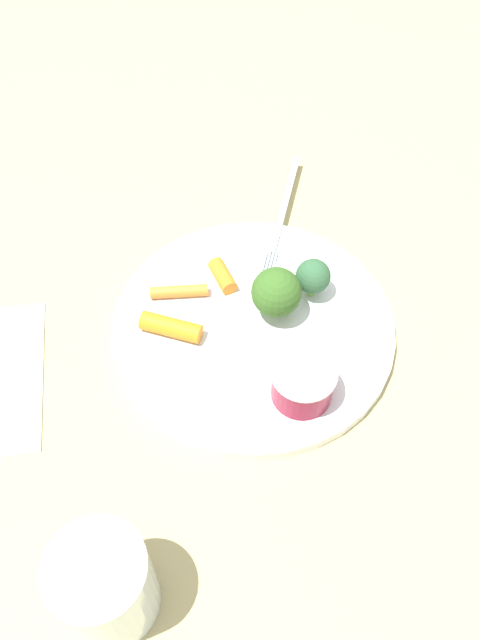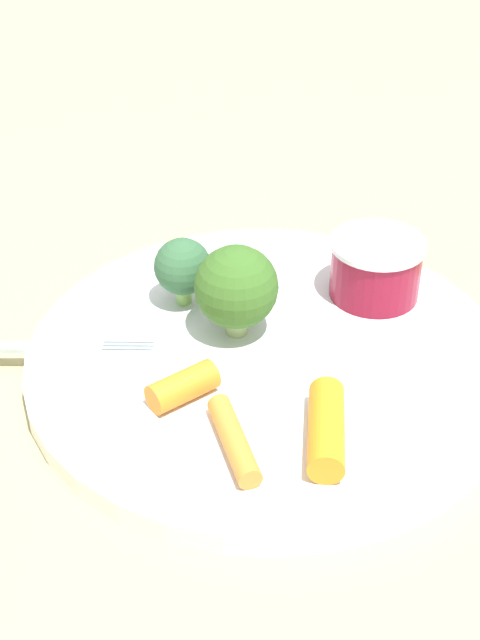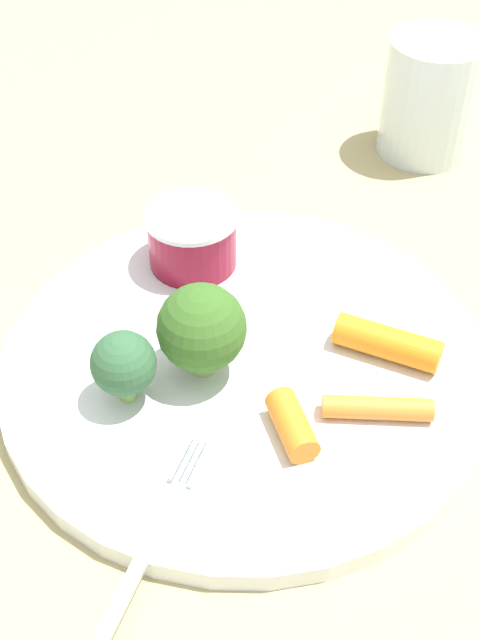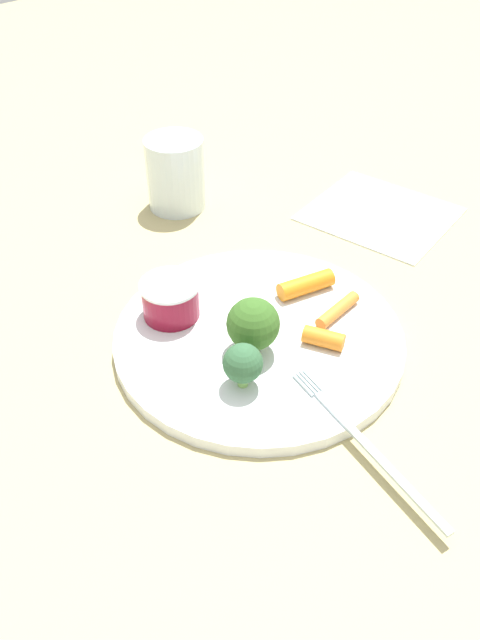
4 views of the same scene
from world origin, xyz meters
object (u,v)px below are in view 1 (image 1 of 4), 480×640
object	(u,v)px
plate	(253,327)
fork	(282,213)
carrot_stick_1	(179,291)
carrot_stick_2	(171,327)
broccoli_floret_1	(276,293)
carrot_stick_0	(223,276)
broccoli_floret_0	(313,276)
drinking_glass	(105,585)
sauce_cup	(303,383)

from	to	relation	value
plate	fork	distance (m)	0.15
carrot_stick_1	carrot_stick_2	size ratio (longest dim) A/B	0.97
broccoli_floret_1	carrot_stick_1	distance (m)	0.10
carrot_stick_0	fork	xyz separation A→B (m)	(0.06, 0.09, -0.01)
fork	plate	bearing A→B (deg)	-103.27
broccoli_floret_0	carrot_stick_1	xyz separation A→B (m)	(-0.13, -0.00, -0.02)
broccoli_floret_0	plate	bearing A→B (deg)	-147.16
broccoli_floret_0	carrot_stick_1	world-z (taller)	broccoli_floret_0
fork	drinking_glass	distance (m)	0.41
carrot_stick_0	drinking_glass	size ratio (longest dim) A/B	0.43
carrot_stick_0	carrot_stick_1	xyz separation A→B (m)	(-0.04, -0.02, -0.00)
broccoli_floret_1	drinking_glass	size ratio (longest dim) A/B	0.63
carrot_stick_2	broccoli_floret_1	bearing A→B (deg)	13.19
plate	carrot_stick_0	bearing A→B (deg)	119.21
plate	drinking_glass	world-z (taller)	drinking_glass
drinking_glass	fork	bearing A→B (deg)	70.01
broccoli_floret_0	broccoli_floret_1	xyz separation A→B (m)	(-0.04, -0.02, 0.01)
broccoli_floret_1	carrot_stick_1	world-z (taller)	broccoli_floret_1
plate	carrot_stick_1	distance (m)	0.08
drinking_glass	plate	bearing A→B (deg)	66.23
carrot_stick_2	drinking_glass	bearing A→B (deg)	-97.44
carrot_stick_2	carrot_stick_0	bearing A→B (deg)	52.81
broccoli_floret_1	carrot_stick_0	size ratio (longest dim) A/B	1.47
carrot_stick_1	fork	bearing A→B (deg)	46.32
broccoli_floret_1	fork	bearing A→B (deg)	84.29
plate	broccoli_floret_0	xyz separation A→B (m)	(0.06, 0.04, 0.03)
plate	carrot_stick_1	xyz separation A→B (m)	(-0.07, 0.03, 0.01)
sauce_cup	carrot_stick_2	xyz separation A→B (m)	(-0.12, 0.07, -0.01)
plate	sauce_cup	bearing A→B (deg)	-62.01
fork	drinking_glass	size ratio (longest dim) A/B	2.06
broccoli_floret_1	drinking_glass	bearing A→B (deg)	-116.58
plate	carrot_stick_2	bearing A→B (deg)	-172.60
plate	sauce_cup	world-z (taller)	sauce_cup
sauce_cup	drinking_glass	size ratio (longest dim) A/B	0.65
broccoli_floret_0	carrot_stick_2	distance (m)	0.14
plate	broccoli_floret_1	xyz separation A→B (m)	(0.02, 0.01, 0.04)
carrot_stick_0	carrot_stick_2	world-z (taller)	carrot_stick_2
carrot_stick_2	drinking_glass	world-z (taller)	drinking_glass
broccoli_floret_1	drinking_glass	xyz separation A→B (m)	(-0.13, -0.25, 0.00)
drinking_glass	broccoli_floret_1	bearing A→B (deg)	63.42
carrot_stick_1	fork	distance (m)	0.15
carrot_stick_2	broccoli_floret_0	bearing A→B (deg)	19.30
broccoli_floret_1	carrot_stick_0	distance (m)	0.07
broccoli_floret_1	carrot_stick_2	distance (m)	0.10
carrot_stick_2	fork	bearing A→B (deg)	54.48
carrot_stick_0	carrot_stick_2	xyz separation A→B (m)	(-0.05, -0.06, 0.00)
sauce_cup	carrot_stick_1	distance (m)	0.16
broccoli_floret_1	plate	bearing A→B (deg)	-148.44
broccoli_floret_0	carrot_stick_1	size ratio (longest dim) A/B	0.75
fork	drinking_glass	xyz separation A→B (m)	(-0.14, -0.39, 0.03)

